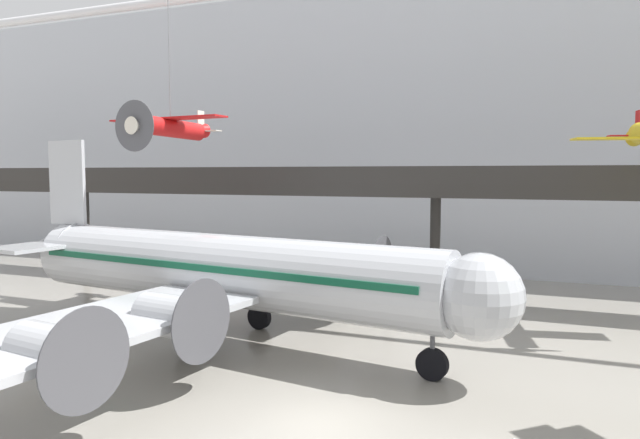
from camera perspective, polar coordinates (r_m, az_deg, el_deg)
ground_plane at (r=20.12m, az=-0.14°, el=-19.74°), size 260.00×260.00×0.00m
hangar_back_wall at (r=49.01m, az=13.68°, el=8.91°), size 140.00×3.00×24.14m
mezzanine_walkway at (r=37.99m, az=11.25°, el=2.79°), size 110.00×3.20×8.76m
airliner_silver_main at (r=28.53m, az=-10.04°, el=-5.05°), size 29.23×33.46×10.20m
suspended_plane_red_highwing at (r=36.73m, az=-14.72°, el=8.93°), size 8.28×6.74×9.56m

